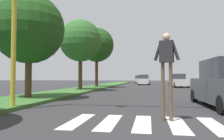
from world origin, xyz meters
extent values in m
plane|color=#2D2D30|center=(0.00, 30.00, 0.00)|extent=(140.00, 140.00, 0.00)
cube|color=silver|center=(-2.70, 8.26, 0.00)|extent=(0.45, 2.20, 0.01)
cube|color=silver|center=(-1.80, 8.26, 0.00)|extent=(0.45, 2.20, 0.01)
cube|color=silver|center=(-0.90, 8.26, 0.00)|extent=(0.45, 2.20, 0.01)
cube|color=silver|center=(0.00, 8.26, 0.00)|extent=(0.45, 2.20, 0.01)
cube|color=silver|center=(0.90, 8.26, 0.00)|extent=(0.45, 2.20, 0.01)
cube|color=#386B2D|center=(-7.25, 28.00, 0.07)|extent=(3.46, 64.00, 0.15)
cylinder|color=#4C3823|center=(-7.37, 13.44, 1.48)|extent=(0.36, 0.36, 2.65)
sphere|color=#1E4C19|center=(-7.37, 13.44, 3.99)|extent=(3.95, 3.95, 3.95)
cylinder|color=#4C3823|center=(-6.99, 21.49, 1.83)|extent=(0.36, 0.36, 3.35)
sphere|color=#2D6628|center=(-6.99, 21.49, 4.68)|extent=(3.91, 3.91, 3.91)
cylinder|color=#4C3823|center=(-7.10, 28.22, 2.09)|extent=(0.36, 0.36, 3.88)
sphere|color=#1E4C19|center=(-7.10, 28.22, 5.31)|extent=(4.26, 4.26, 4.26)
cylinder|color=gold|center=(-5.82, 9.83, 3.15)|extent=(0.18, 0.18, 6.00)
cylinder|color=brown|center=(-0.12, 8.66, 0.82)|extent=(0.12, 0.12, 1.65)
cylinder|color=brown|center=(-0.33, 8.72, 0.82)|extent=(0.12, 0.12, 1.65)
cube|color=#262628|center=(-0.23, 8.69, 1.96)|extent=(0.43, 0.33, 0.62)
cylinder|color=#262628|center=(0.00, 8.62, 1.99)|extent=(0.28, 0.16, 0.58)
cylinder|color=#262628|center=(-0.46, 8.75, 1.99)|extent=(0.28, 0.16, 0.58)
sphere|color=beige|center=(-0.23, 8.69, 2.38)|extent=(0.27, 0.27, 0.22)
cylinder|color=black|center=(1.50, 13.72, 0.32)|extent=(0.25, 0.65, 0.64)
cylinder|color=black|center=(1.65, 10.02, 0.32)|extent=(0.25, 0.65, 0.64)
cube|color=silver|center=(3.02, 31.20, 0.63)|extent=(2.13, 4.34, 0.83)
cube|color=#2D333D|center=(3.00, 31.40, 1.39)|extent=(1.69, 2.03, 0.68)
cylinder|color=black|center=(3.96, 29.64, 0.32)|extent=(0.28, 0.66, 0.64)
cylinder|color=black|center=(2.41, 29.48, 0.32)|extent=(0.28, 0.66, 0.64)
cylinder|color=black|center=(3.63, 32.91, 0.32)|extent=(0.28, 0.66, 0.64)
cylinder|color=black|center=(2.08, 32.75, 0.32)|extent=(0.28, 0.66, 0.64)
cube|color=silver|center=(-1.54, 40.03, 0.64)|extent=(1.92, 4.51, 0.84)
cube|color=#2D333D|center=(-1.55, 39.81, 1.40)|extent=(1.60, 2.06, 0.69)
cylinder|color=black|center=(-2.25, 41.83, 0.32)|extent=(0.25, 0.65, 0.64)
cylinder|color=black|center=(-0.69, 41.76, 0.32)|extent=(0.25, 0.65, 0.64)
cylinder|color=black|center=(-2.40, 38.30, 0.32)|extent=(0.25, 0.65, 0.64)
cylinder|color=black|center=(-0.84, 38.23, 0.32)|extent=(0.25, 0.65, 0.64)
cube|color=#B7B7BC|center=(-3.06, 52.58, 0.64)|extent=(1.89, 4.13, 0.84)
cube|color=#2D333D|center=(-3.05, 52.38, 1.40)|extent=(1.62, 1.88, 0.68)
cylinder|color=black|center=(-3.91, 54.15, 0.32)|extent=(0.24, 0.65, 0.64)
cylinder|color=black|center=(-2.29, 54.19, 0.32)|extent=(0.24, 0.65, 0.64)
cylinder|color=black|center=(-3.82, 50.97, 0.32)|extent=(0.24, 0.65, 0.64)
cylinder|color=black|center=(-2.20, 51.01, 0.32)|extent=(0.24, 0.65, 0.64)
camera|label=1|loc=(-0.73, 2.43, 1.21)|focal=34.42mm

